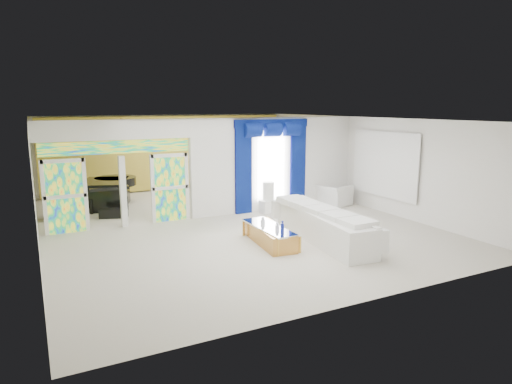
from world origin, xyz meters
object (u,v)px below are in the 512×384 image
coffee_table (270,235)px  armchair (333,195)px  console_table (276,205)px  grand_piano (105,194)px  white_sofa (322,226)px

coffee_table → armchair: 5.00m
console_table → armchair: armchair is taller
coffee_table → armchair: armchair is taller
coffee_table → grand_piano: (-3.01, 6.06, 0.24)m
grand_piano → armchair: bearing=-4.7°
coffee_table → console_table: (1.87, 3.00, -0.02)m
white_sofa → grand_piano: bearing=130.7°
armchair → console_table: bearing=73.7°
armchair → grand_piano: (-7.07, 3.14, 0.10)m
white_sofa → console_table: 3.35m
white_sofa → console_table: (0.52, 3.30, -0.17)m
coffee_table → console_table: bearing=58.1°
coffee_table → grand_piano: bearing=116.4°
console_table → armchair: size_ratio=1.06×
coffee_table → console_table: coffee_table is taller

